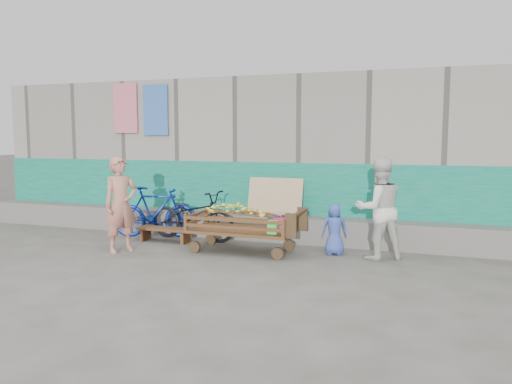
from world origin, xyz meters
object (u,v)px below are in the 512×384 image
(bench, at_px, (165,231))
(woman, at_px, (379,209))
(bicycle_blue, at_px, (155,212))
(child, at_px, (335,229))
(bicycle_dark, at_px, (192,215))
(vendor_man, at_px, (121,205))
(banana_cart, at_px, (240,219))

(bench, distance_m, woman, 3.77)
(bench, bearing_deg, bicycle_blue, 140.94)
(woman, relative_size, child, 1.89)
(child, distance_m, bicycle_dark, 2.66)
(vendor_man, bearing_deg, bench, 13.74)
(child, bearing_deg, bicycle_blue, -20.65)
(bench, height_order, vendor_man, vendor_man)
(bench, xyz_separation_m, vendor_man, (-0.27, -0.92, 0.59))
(bicycle_dark, xyz_separation_m, bicycle_blue, (-0.78, 0.00, 0.02))
(bicycle_dark, height_order, bicycle_blue, bicycle_blue)
(bench, xyz_separation_m, child, (3.04, 0.05, 0.23))
(woman, bearing_deg, banana_cart, -20.79)
(banana_cart, height_order, child, child)
(vendor_man, bearing_deg, bicycle_dark, 2.23)
(vendor_man, distance_m, bicycle_dark, 1.44)
(bench, height_order, child, child)
(bench, relative_size, woman, 0.65)
(woman, relative_size, bicycle_blue, 0.98)
(bench, bearing_deg, bicycle_dark, 39.33)
(bicycle_blue, bearing_deg, bicycle_dark, -108.54)
(woman, distance_m, bicycle_blue, 4.13)
(woman, xyz_separation_m, child, (-0.68, 0.05, -0.37))
(banana_cart, bearing_deg, bench, 170.03)
(woman, distance_m, bicycle_dark, 3.36)
(banana_cart, xyz_separation_m, woman, (2.17, 0.28, 0.24))
(vendor_man, height_order, woman, woman)
(banana_cart, distance_m, child, 1.53)
(child, xyz_separation_m, bicycle_dark, (-2.65, 0.26, 0.04))
(vendor_man, relative_size, woman, 1.00)
(child, relative_size, bicycle_blue, 0.52)
(banana_cart, bearing_deg, vendor_man, -160.37)
(banana_cart, distance_m, vendor_man, 1.95)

